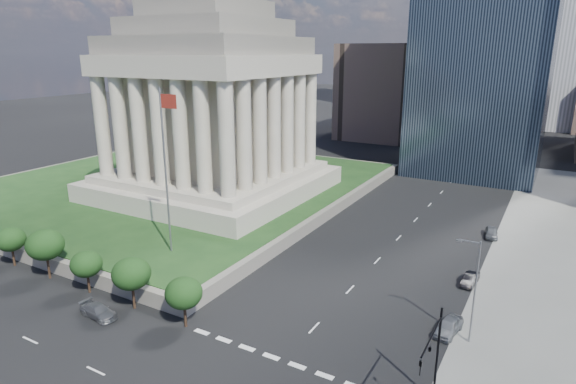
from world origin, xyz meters
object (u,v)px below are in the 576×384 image
Objects in this scene: street_lamp_north at (474,286)px; parked_sedan_mid at (470,279)px; parked_sedan_near at (449,326)px; flagpole at (166,163)px; war_memorial at (210,79)px; parked_sedan_far at (491,232)px; suv_grey at (98,311)px; traffic_signal_ne at (433,354)px.

street_lamp_north reaches higher than parked_sedan_mid.
flagpole is at bearing -168.88° from parked_sedan_near.
war_memorial is 3.90× the size of street_lamp_north.
parked_sedan_far is at bearing 93.61° from street_lamp_north.
war_memorial is 10.16× the size of parked_sedan_mid.
parked_sedan_mid is 0.92× the size of parked_sedan_far.
parked_sedan_far is (0.00, 16.96, 0.08)m from parked_sedan_mid.
suv_grey is (1.97, -13.00, -12.46)m from flagpole.
street_lamp_north is (35.16, 1.00, -7.45)m from flagpole.
parked_sedan_far is at bearing 98.53° from parked_sedan_near.
parked_sedan_far is at bearing -30.79° from suv_grey.
parked_sedan_mid is at bearing 98.66° from street_lamp_north.
flagpole reaches higher than suv_grey.
flagpole reaches higher than parked_sedan_far.
traffic_signal_ne is (34.33, -10.30, -7.86)m from flagpole.
parked_sedan_far is (45.50, 5.97, -20.69)m from war_memorial.
parked_sedan_far is (-1.00, 40.28, -4.54)m from traffic_signal_ne.
parked_sedan_far is at bearing 7.48° from war_memorial.
parked_sedan_mid is (-1.83, 12.01, -5.03)m from street_lamp_north.
parked_sedan_near is (-1.00, 11.82, -4.51)m from traffic_signal_ne.
war_memorial is 54.80m from parked_sedan_near.
parked_sedan_mid is at bearing -99.14° from parked_sedan_far.
traffic_signal_ne reaches higher than suv_grey.
suv_grey is (14.14, -37.00, -20.75)m from war_memorial.
war_memorial is 9.36× the size of parked_sedan_far.
war_memorial is at bearing 162.23° from parked_sedan_near.
street_lamp_north is (47.33, -23.00, -15.74)m from war_memorial.
flagpole is 35.95m from street_lamp_north.
war_memorial reaches higher than traffic_signal_ne.
suv_grey is 40.74m from parked_sedan_mid.
parked_sedan_near is at bearing -26.30° from war_memorial.
flagpole reaches higher than traffic_signal_ne.
parked_sedan_far is at bearing 94.04° from parked_sedan_mid.
war_memorial is at bearing 26.25° from suv_grey.
parked_sedan_far is (-1.83, 28.97, -4.95)m from street_lamp_north.
war_memorial is 60.00m from traffic_signal_ne.
parked_sedan_near is at bearing 94.84° from traffic_signal_ne.
parked_sedan_mid is (33.33, 13.01, -12.48)m from flagpole.
suv_grey is at bearing -135.26° from parked_sedan_far.
parked_sedan_mid is (31.36, 26.01, -0.02)m from suv_grey.
traffic_signal_ne is 12.69m from parked_sedan_near.
traffic_signal_ne is at bearing -36.42° from war_memorial.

